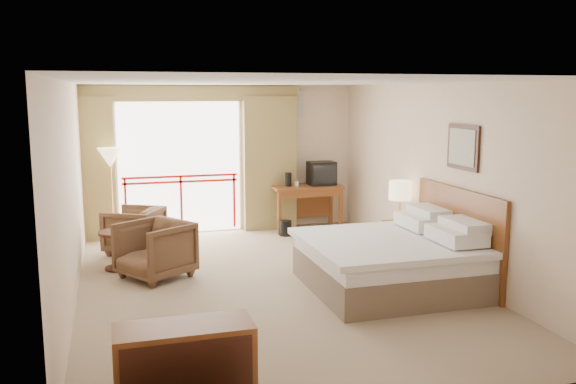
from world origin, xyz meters
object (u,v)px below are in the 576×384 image
object	(u,v)px
wastebasket	(285,228)
floor_lamp	(110,161)
side_table	(117,243)
desk	(305,195)
nightstand	(400,240)
table_lamp	(400,191)
armchair_far	(135,252)
armchair_near	(156,277)
dresser	(185,369)
tv	(322,173)
bed	(393,261)

from	to	relation	value
wastebasket	floor_lamp	bearing A→B (deg)	172.96
side_table	floor_lamp	distance (m)	2.01
desk	side_table	world-z (taller)	desk
nightstand	wastebasket	distance (m)	2.36
side_table	nightstand	bearing A→B (deg)	-8.13
table_lamp	wastebasket	bearing A→B (deg)	124.13
wastebasket	armchair_far	xyz separation A→B (m)	(-2.67, -0.45, -0.14)
wastebasket	armchair_near	world-z (taller)	armchair_near
nightstand	wastebasket	bearing A→B (deg)	121.71
desk	table_lamp	bearing A→B (deg)	-72.69
dresser	armchair_near	bearing A→B (deg)	91.15
table_lamp	armchair_far	world-z (taller)	table_lamp
table_lamp	side_table	size ratio (longest dim) A/B	1.09
desk	tv	world-z (taller)	tv
nightstand	dresser	size ratio (longest dim) A/B	0.52
desk	dresser	distance (m)	6.82
floor_lamp	dresser	bearing A→B (deg)	-85.24
floor_lamp	table_lamp	bearing A→B (deg)	-28.04
table_lamp	tv	world-z (taller)	tv
table_lamp	desk	size ratio (longest dim) A/B	0.48
desk	floor_lamp	distance (m)	3.58
desk	side_table	distance (m)	3.90
nightstand	desk	size ratio (longest dim) A/B	0.44
armchair_near	side_table	distance (m)	0.85
wastebasket	bed	bearing A→B (deg)	-80.92
armchair_far	armchair_near	size ratio (longest dim) A/B	0.93
tv	bed	bearing A→B (deg)	-94.02
armchair_near	side_table	bearing A→B (deg)	-171.84
nightstand	table_lamp	xyz separation A→B (m)	(0.00, 0.05, 0.77)
bed	wastebasket	size ratio (longest dim) A/B	7.72
bed	nightstand	world-z (taller)	bed
table_lamp	armchair_far	xyz separation A→B (m)	(-3.97, 1.46, -1.05)
table_lamp	desk	distance (m)	2.49
side_table	tv	bearing A→B (deg)	24.46
table_lamp	desk	world-z (taller)	table_lamp
tv	wastebasket	xyz separation A→B (m)	(-0.81, -0.35, -0.93)
bed	desk	bearing A→B (deg)	90.23
tv	dresser	size ratio (longest dim) A/B	0.44
desk	nightstand	bearing A→B (deg)	-73.05
tv	armchair_near	distance (m)	4.12
bed	armchair_far	bearing A→B (deg)	138.47
table_lamp	armchair_far	bearing A→B (deg)	159.76
desk	side_table	bearing A→B (deg)	-154.20
table_lamp	desk	xyz separation A→B (m)	(-0.79, 2.33, -0.40)
bed	side_table	distance (m)	3.98
floor_lamp	dresser	size ratio (longest dim) A/B	1.48
nightstand	armchair_far	bearing A→B (deg)	157.39
bed	table_lamp	size ratio (longest dim) A/B	3.43
table_lamp	dresser	xyz separation A→B (m)	(-3.79, -3.79, -0.69)
tv	floor_lamp	bearing A→B (deg)	-179.78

